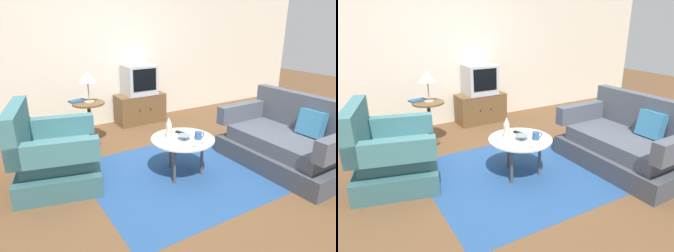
% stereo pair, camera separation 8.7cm
% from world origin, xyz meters
% --- Properties ---
extents(ground_plane, '(16.00, 16.00, 0.00)m').
position_xyz_m(ground_plane, '(0.00, 0.00, 0.00)').
color(ground_plane, brown).
extents(back_wall, '(9.00, 0.12, 2.70)m').
position_xyz_m(back_wall, '(0.00, 2.32, 1.35)').
color(back_wall, beige).
rests_on(back_wall, ground).
extents(area_rug, '(2.15, 1.94, 0.00)m').
position_xyz_m(area_rug, '(0.02, -0.02, 0.00)').
color(area_rug, navy).
rests_on(area_rug, ground).
extents(armchair, '(1.08, 1.14, 0.93)m').
position_xyz_m(armchair, '(-1.33, 0.57, 0.32)').
color(armchair, '#325C60').
rests_on(armchair, ground).
extents(couch, '(0.91, 1.58, 0.87)m').
position_xyz_m(couch, '(1.31, -0.49, 0.30)').
color(couch, '#3E424B').
rests_on(couch, ground).
extents(coffee_table, '(0.74, 0.74, 0.46)m').
position_xyz_m(coffee_table, '(0.02, -0.03, 0.42)').
color(coffee_table, '#B2C6C1').
rests_on(coffee_table, ground).
extents(side_table, '(0.46, 0.46, 0.65)m').
position_xyz_m(side_table, '(-0.62, 1.45, 0.46)').
color(side_table, brown).
rests_on(side_table, ground).
extents(tv_stand, '(0.86, 0.44, 0.52)m').
position_xyz_m(tv_stand, '(0.48, 2.01, 0.26)').
color(tv_stand, brown).
rests_on(tv_stand, ground).
extents(television, '(0.54, 0.43, 0.51)m').
position_xyz_m(television, '(0.48, 2.01, 0.78)').
color(television, '#B7B7BC').
rests_on(television, tv_stand).
extents(table_lamp, '(0.25, 0.25, 0.45)m').
position_xyz_m(table_lamp, '(-0.60, 1.44, 1.00)').
color(table_lamp, '#9E937A').
rests_on(table_lamp, side_table).
extents(vase, '(0.07, 0.07, 0.26)m').
position_xyz_m(vase, '(-0.10, 0.08, 0.59)').
color(vase, beige).
rests_on(vase, coffee_table).
extents(mug, '(0.13, 0.08, 0.09)m').
position_xyz_m(mug, '(0.17, -0.13, 0.51)').
color(mug, '#335184').
rests_on(mug, coffee_table).
extents(bowl, '(0.15, 0.15, 0.05)m').
position_xyz_m(bowl, '(0.02, -0.06, 0.49)').
color(bowl, slate).
rests_on(bowl, coffee_table).
extents(tv_remote_dark, '(0.08, 0.17, 0.02)m').
position_xyz_m(tv_remote_dark, '(0.09, 0.11, 0.47)').
color(tv_remote_dark, black).
rests_on(tv_remote_dark, coffee_table).
extents(tv_remote_silver, '(0.18, 0.10, 0.02)m').
position_xyz_m(tv_remote_silver, '(0.06, -0.27, 0.47)').
color(tv_remote_silver, '#B2B2B7').
rests_on(tv_remote_silver, coffee_table).
extents(book, '(0.26, 0.19, 0.02)m').
position_xyz_m(book, '(-0.73, 1.58, 0.66)').
color(book, navy).
rests_on(book, side_table).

